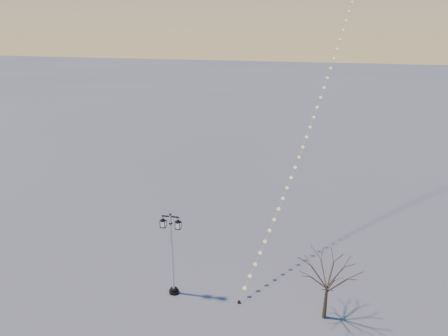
# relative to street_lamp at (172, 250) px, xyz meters

# --- Properties ---
(ground) EXTENTS (300.00, 300.00, 0.00)m
(ground) POSITION_rel_street_lamp_xyz_m (3.05, -0.96, -3.20)
(ground) COLOR #535454
(ground) RESTS_ON ground
(street_lamp) EXTENTS (1.47, 0.64, 5.79)m
(street_lamp) POSITION_rel_street_lamp_xyz_m (0.00, 0.00, 0.00)
(street_lamp) COLOR black
(street_lamp) RESTS_ON ground
(bare_tree) EXTENTS (2.51, 2.51, 4.16)m
(bare_tree) POSITION_rel_street_lamp_xyz_m (9.62, -0.41, -0.32)
(bare_tree) COLOR #362A1D
(bare_tree) RESTS_ON ground
(kite_train) EXTENTS (9.19, 28.41, 25.99)m
(kite_train) POSITION_rel_street_lamp_xyz_m (8.66, 13.76, 9.67)
(kite_train) COLOR black
(kite_train) RESTS_ON ground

